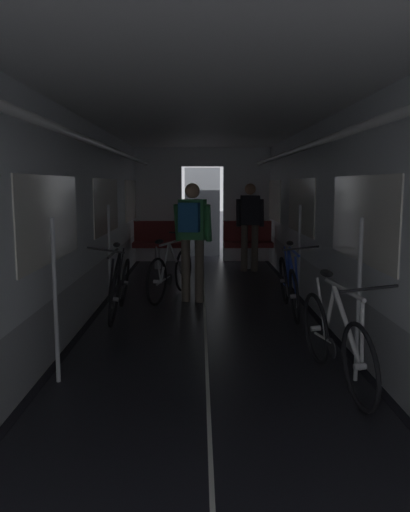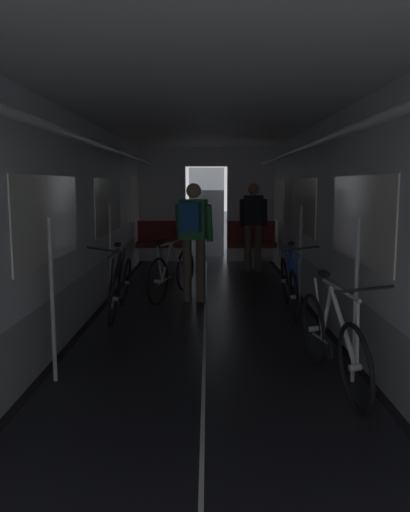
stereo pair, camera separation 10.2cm
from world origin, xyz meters
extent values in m
cube|color=black|center=(-1.41, 3.25, 0.00)|extent=(0.08, 11.50, 0.01)
cube|color=black|center=(1.41, 3.25, 0.00)|extent=(0.08, 11.50, 0.01)
cube|color=beige|center=(0.00, 3.25, 0.00)|extent=(0.03, 11.27, 0.00)
cube|color=#9EA0A5|center=(-1.51, 3.25, 0.30)|extent=(0.12, 11.50, 0.60)
cube|color=silver|center=(-1.51, 3.25, 1.53)|extent=(0.12, 11.50, 1.85)
cube|color=white|center=(-1.45, 2.67, 1.35)|extent=(0.02, 1.90, 0.80)
cube|color=white|center=(-1.45, 5.55, 1.35)|extent=(0.02, 1.90, 0.80)
cube|color=white|center=(-1.45, 8.42, 1.35)|extent=(0.02, 1.90, 0.80)
cube|color=yellow|center=(-1.45, 3.26, 1.35)|extent=(0.01, 0.20, 0.28)
cylinder|color=white|center=(-1.17, 3.25, 2.10)|extent=(0.07, 11.04, 0.07)
cylinder|color=#B7BABF|center=(-1.27, 2.10, 0.70)|extent=(0.04, 0.04, 1.40)
cylinder|color=#B7BABF|center=(-1.27, 4.70, 0.70)|extent=(0.04, 0.04, 1.40)
cube|color=#9EA0A5|center=(1.51, 3.25, 0.30)|extent=(0.12, 11.50, 0.60)
cube|color=silver|center=(1.51, 3.25, 1.53)|extent=(0.12, 11.50, 1.85)
cube|color=white|center=(1.45, 2.67, 1.35)|extent=(0.02, 1.90, 0.80)
cube|color=white|center=(1.45, 5.55, 1.35)|extent=(0.02, 1.90, 0.80)
cube|color=white|center=(1.45, 8.42, 1.35)|extent=(0.02, 1.90, 0.80)
cube|color=yellow|center=(1.45, 2.77, 1.35)|extent=(0.01, 0.20, 0.28)
cylinder|color=white|center=(1.17, 3.25, 2.10)|extent=(0.07, 11.04, 0.07)
cylinder|color=#B7BABF|center=(1.27, 2.10, 0.70)|extent=(0.04, 0.04, 1.40)
cylinder|color=#B7BABF|center=(1.27, 4.70, 0.70)|extent=(0.04, 0.04, 1.40)
cube|color=silver|center=(-0.95, 9.06, 1.23)|extent=(1.00, 0.12, 2.45)
cube|color=silver|center=(0.95, 9.06, 1.23)|extent=(1.00, 0.12, 2.45)
cube|color=silver|center=(0.00, 9.06, 2.25)|extent=(0.90, 0.12, 0.40)
cube|color=#4C4F54|center=(0.00, 9.76, 1.03)|extent=(0.81, 0.04, 2.05)
cube|color=white|center=(0.00, 3.25, 2.51)|extent=(3.14, 11.62, 0.12)
cylinder|color=gray|center=(-0.90, 8.00, 0.22)|extent=(0.12, 0.12, 0.44)
cube|color=maroon|center=(-0.90, 8.00, 0.49)|extent=(0.96, 0.44, 0.10)
cube|color=maroon|center=(-0.90, 8.19, 0.74)|extent=(0.96, 0.08, 0.40)
torus|color=gray|center=(-1.33, 8.22, 0.94)|extent=(0.14, 0.14, 0.02)
cylinder|color=gray|center=(0.90, 8.00, 0.22)|extent=(0.12, 0.12, 0.44)
cube|color=maroon|center=(0.90, 8.00, 0.49)|extent=(0.96, 0.44, 0.10)
cube|color=maroon|center=(0.90, 8.19, 0.74)|extent=(0.96, 0.08, 0.40)
torus|color=gray|center=(0.47, 8.22, 0.94)|extent=(0.14, 0.14, 0.02)
torus|color=black|center=(-1.10, 4.82, 0.33)|extent=(0.15, 0.67, 0.67)
cylinder|color=#B2B2B7|center=(-1.10, 4.82, 0.33)|extent=(0.10, 0.05, 0.06)
torus|color=black|center=(-1.07, 3.80, 0.33)|extent=(0.15, 0.67, 0.67)
cylinder|color=#B2B2B7|center=(-1.07, 3.80, 0.33)|extent=(0.10, 0.05, 0.06)
cylinder|color=black|center=(-1.11, 4.12, 0.55)|extent=(0.11, 0.54, 0.56)
cylinder|color=black|center=(-1.12, 4.53, 0.55)|extent=(0.12, 0.34, 0.55)
cylinder|color=black|center=(-1.15, 4.27, 0.81)|extent=(0.06, 0.82, 0.04)
cylinder|color=black|center=(-1.13, 4.75, 0.57)|extent=(0.09, 0.17, 0.49)
cylinder|color=black|center=(-1.09, 4.60, 0.31)|extent=(0.05, 0.45, 0.07)
cylinder|color=black|center=(-1.10, 3.83, 0.57)|extent=(0.10, 0.09, 0.49)
cylinder|color=black|center=(-1.08, 4.37, 0.29)|extent=(0.04, 0.17, 0.17)
ellipsoid|color=black|center=(-1.17, 4.70, 0.87)|extent=(0.10, 0.24, 0.07)
cylinder|color=black|center=(-1.15, 3.81, 0.91)|extent=(0.44, 0.04, 0.09)
torus|color=black|center=(1.02, 2.54, 0.33)|extent=(0.15, 0.68, 0.67)
cylinder|color=#B2B2B7|center=(1.02, 2.54, 0.33)|extent=(0.10, 0.06, 0.06)
torus|color=black|center=(1.12, 1.53, 0.33)|extent=(0.15, 0.68, 0.67)
cylinder|color=#B2B2B7|center=(1.12, 1.53, 0.33)|extent=(0.10, 0.06, 0.06)
cylinder|color=silver|center=(1.10, 1.84, 0.55)|extent=(0.13, 0.54, 0.56)
cylinder|color=silver|center=(1.07, 2.25, 0.55)|extent=(0.05, 0.35, 0.55)
cylinder|color=silver|center=(1.11, 2.00, 0.82)|extent=(0.12, 0.82, 0.04)
cylinder|color=silver|center=(1.05, 2.47, 0.58)|extent=(0.08, 0.16, 0.49)
cylinder|color=silver|center=(1.04, 2.32, 0.31)|extent=(0.07, 0.45, 0.07)
cylinder|color=silver|center=(1.13, 1.56, 0.58)|extent=(0.06, 0.09, 0.49)
cylinder|color=black|center=(1.06, 2.09, 0.29)|extent=(0.04, 0.17, 0.17)
ellipsoid|color=black|center=(1.07, 2.43, 0.88)|extent=(0.12, 0.25, 0.07)
cylinder|color=black|center=(1.16, 1.54, 0.92)|extent=(0.44, 0.07, 0.06)
torus|color=black|center=(1.11, 4.94, 0.33)|extent=(0.13, 0.67, 0.67)
cylinder|color=#B2B2B7|center=(1.11, 4.94, 0.33)|extent=(0.10, 0.05, 0.06)
torus|color=black|center=(1.07, 3.92, 0.33)|extent=(0.13, 0.67, 0.67)
cylinder|color=#B2B2B7|center=(1.07, 3.92, 0.33)|extent=(0.10, 0.05, 0.06)
cylinder|color=#2342B7|center=(1.11, 4.24, 0.55)|extent=(0.08, 0.54, 0.56)
cylinder|color=#2342B7|center=(1.12, 4.65, 0.55)|extent=(0.10, 0.34, 0.55)
cylinder|color=#2342B7|center=(1.14, 4.39, 0.82)|extent=(0.07, 0.82, 0.04)
cylinder|color=#2342B7|center=(1.14, 4.87, 0.57)|extent=(0.07, 0.17, 0.49)
cylinder|color=#2342B7|center=(1.10, 4.72, 0.31)|extent=(0.05, 0.45, 0.07)
cylinder|color=#2342B7|center=(1.10, 3.95, 0.57)|extent=(0.08, 0.09, 0.49)
cylinder|color=black|center=(1.09, 4.49, 0.29)|extent=(0.04, 0.17, 0.17)
ellipsoid|color=black|center=(1.17, 4.82, 0.88)|extent=(0.10, 0.24, 0.07)
cylinder|color=black|center=(1.14, 3.93, 0.91)|extent=(0.44, 0.04, 0.07)
cylinder|color=brown|center=(-0.26, 5.13, 0.45)|extent=(0.13, 0.13, 0.90)
cylinder|color=brown|center=(-0.07, 5.08, 0.45)|extent=(0.13, 0.13, 0.90)
cube|color=#337F47|center=(-0.17, 5.10, 1.18)|extent=(0.40, 0.30, 0.56)
cylinder|color=#337F47|center=(-0.37, 5.17, 1.13)|extent=(0.13, 0.21, 0.53)
cylinder|color=#337F47|center=(0.05, 5.07, 1.13)|extent=(0.13, 0.21, 0.53)
sphere|color=tan|center=(-0.17, 5.10, 1.58)|extent=(0.21, 0.21, 0.21)
cube|color=#1E5693|center=(-0.21, 4.94, 1.22)|extent=(0.31, 0.22, 0.40)
torus|color=black|center=(-0.66, 4.87, 0.33)|extent=(0.27, 0.65, 0.67)
cylinder|color=#B2B2B7|center=(-0.66, 4.87, 0.33)|extent=(0.10, 0.08, 0.05)
torus|color=black|center=(-0.32, 5.84, 0.33)|extent=(0.27, 0.65, 0.67)
cylinder|color=#B2B2B7|center=(-0.32, 5.84, 0.33)|extent=(0.10, 0.08, 0.05)
cylinder|color=#ADAFB5|center=(-0.43, 5.54, 0.55)|extent=(0.21, 0.52, 0.56)
cylinder|color=#ADAFB5|center=(-0.56, 5.15, 0.55)|extent=(0.15, 0.33, 0.55)
cylinder|color=#ADAFB5|center=(-0.48, 5.39, 0.82)|extent=(0.30, 0.79, 0.03)
cylinder|color=#ADAFB5|center=(-0.64, 4.94, 0.58)|extent=(0.07, 0.16, 0.49)
cylinder|color=#ADAFB5|center=(-0.58, 5.09, 0.31)|extent=(0.17, 0.43, 0.07)
cylinder|color=#ADAFB5|center=(-0.34, 5.81, 0.58)|extent=(0.06, 0.09, 0.49)
cylinder|color=black|center=(-0.51, 5.30, 0.29)|extent=(0.07, 0.17, 0.17)
ellipsoid|color=black|center=(-0.63, 4.99, 0.88)|extent=(0.17, 0.26, 0.06)
cylinder|color=black|center=(-0.33, 5.83, 0.92)|extent=(0.42, 0.17, 0.03)
cylinder|color=brown|center=(1.00, 7.70, 0.45)|extent=(0.13, 0.13, 0.90)
cylinder|color=brown|center=(0.80, 7.70, 0.45)|extent=(0.13, 0.13, 0.90)
cube|color=black|center=(0.90, 7.70, 1.18)|extent=(0.36, 0.22, 0.56)
cylinder|color=black|center=(1.12, 7.68, 1.13)|extent=(0.09, 0.20, 0.53)
cylinder|color=black|center=(0.68, 7.68, 1.13)|extent=(0.09, 0.20, 0.53)
sphere|color=#9E7051|center=(0.90, 7.70, 1.58)|extent=(0.21, 0.21, 0.21)
camera|label=1|loc=(-0.07, -2.09, 1.67)|focal=35.92mm
camera|label=2|loc=(0.04, -2.09, 1.67)|focal=35.92mm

